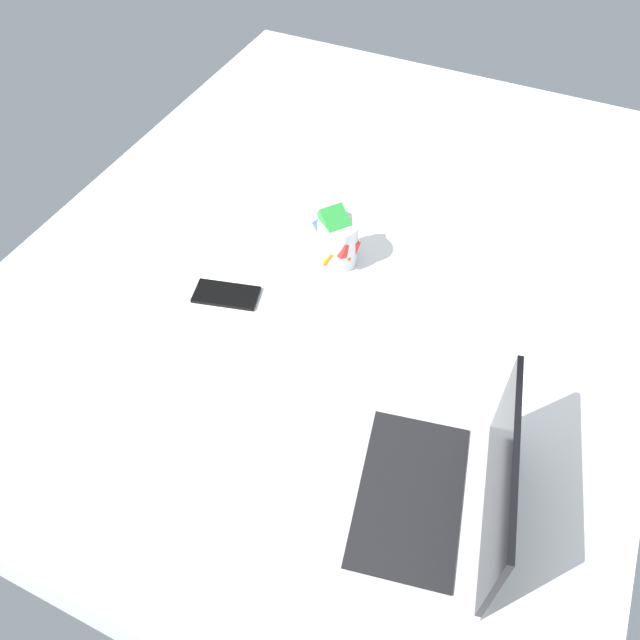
# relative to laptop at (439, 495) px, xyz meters

# --- Properties ---
(bed_mattress) EXTENTS (1.80, 1.40, 0.18)m
(bed_mattress) POSITION_rel_laptop_xyz_m (-0.52, -0.38, -0.13)
(bed_mattress) COLOR white
(bed_mattress) RESTS_ON ground
(laptop) EXTENTS (0.37, 0.29, 0.23)m
(laptop) POSITION_rel_laptop_xyz_m (0.00, 0.00, 0.00)
(laptop) COLOR #B7BABC
(laptop) RESTS_ON bed_mattress
(snack_cup) EXTENTS (0.10, 0.11, 0.14)m
(snack_cup) POSITION_rel_laptop_xyz_m (-0.47, -0.39, 0.02)
(snack_cup) COLOR silver
(snack_cup) RESTS_ON bed_mattress
(cell_phone) EXTENTS (0.10, 0.15, 0.01)m
(cell_phone) POSITION_rel_laptop_xyz_m (-0.27, -0.56, -0.04)
(cell_phone) COLOR black
(cell_phone) RESTS_ON bed_mattress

